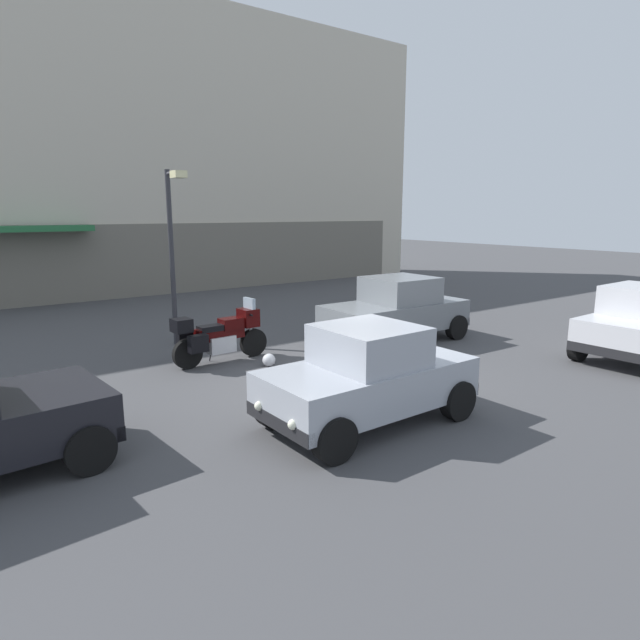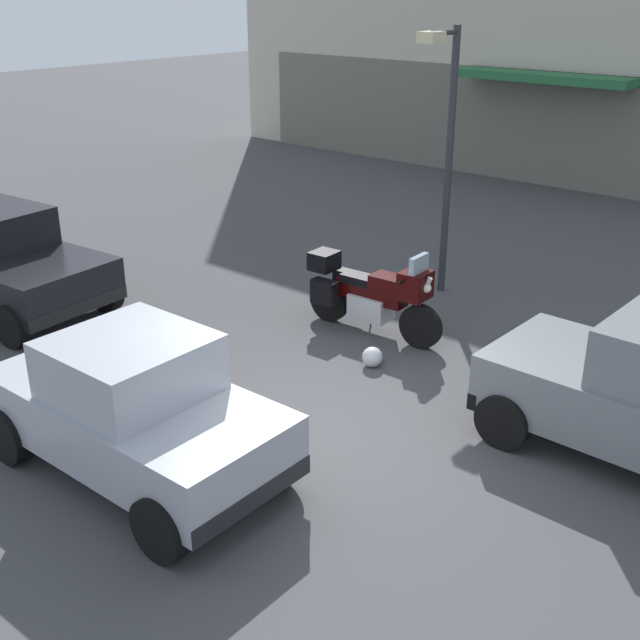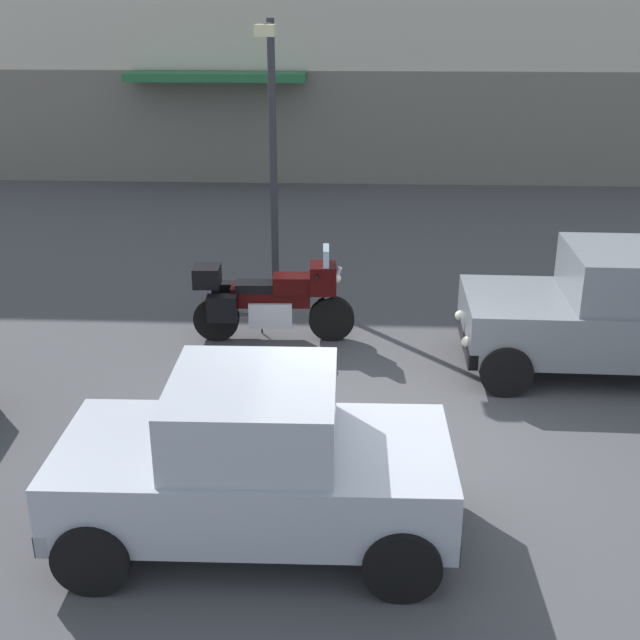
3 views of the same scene
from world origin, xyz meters
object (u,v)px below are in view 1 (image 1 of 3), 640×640
(streetlamp_curbside, at_px, (173,239))
(bollard_curbside, at_px, (396,289))
(motorcycle, at_px, (219,335))
(car_compact_side, at_px, (368,376))
(car_wagon_end, at_px, (396,310))
(helmet, at_px, (269,360))

(streetlamp_curbside, xyz_separation_m, bollard_curbside, (9.26, 1.91, -2.19))
(motorcycle, distance_m, streetlamp_curbside, 2.85)
(motorcycle, bearing_deg, car_compact_side, -88.34)
(motorcycle, distance_m, bollard_curbside, 9.93)
(motorcycle, height_order, streetlamp_curbside, streetlamp_curbside)
(car_wagon_end, bearing_deg, helmet, 2.42)
(helmet, height_order, car_wagon_end, car_wagon_end)
(helmet, xyz_separation_m, streetlamp_curbside, (-0.86, 2.93, 2.48))
(streetlamp_curbside, bearing_deg, car_wagon_end, -31.29)
(car_compact_side, bearing_deg, bollard_curbside, -136.85)
(streetlamp_curbside, bearing_deg, car_compact_side, -85.71)
(motorcycle, relative_size, car_wagon_end, 0.58)
(helmet, distance_m, car_compact_side, 3.70)
(streetlamp_curbside, bearing_deg, motorcycle, -85.75)
(motorcycle, bearing_deg, bollard_curbside, 20.73)
(motorcycle, relative_size, streetlamp_curbside, 0.53)
(bollard_curbside, bearing_deg, car_compact_side, -136.01)
(helmet, xyz_separation_m, car_compact_side, (-0.37, -3.63, 0.63))
(motorcycle, xyz_separation_m, helmet, (0.71, -0.90, -0.48))
(car_wagon_end, bearing_deg, streetlamp_curbside, -30.21)
(motorcycle, bearing_deg, car_wagon_end, -12.78)
(car_wagon_end, bearing_deg, bollard_curbside, -132.93)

